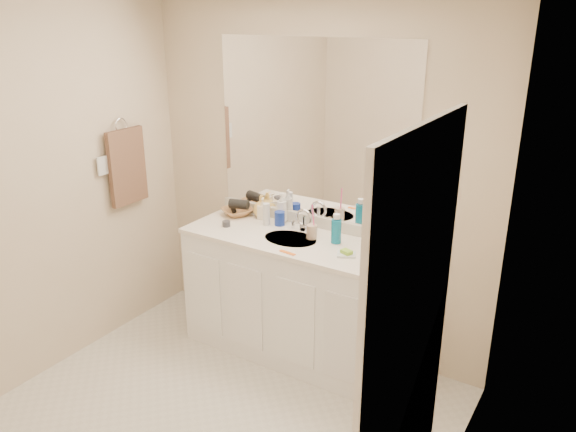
# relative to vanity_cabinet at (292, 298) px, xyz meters

# --- Properties ---
(wall_back) EXTENTS (2.60, 0.02, 2.40)m
(wall_back) POSITION_rel_vanity_cabinet_xyz_m (0.00, 0.28, 0.77)
(wall_back) COLOR beige
(wall_back) RESTS_ON floor
(wall_left) EXTENTS (0.02, 2.60, 2.40)m
(wall_left) POSITION_rel_vanity_cabinet_xyz_m (-1.30, -1.02, 0.77)
(wall_left) COLOR beige
(wall_left) RESTS_ON floor
(wall_right) EXTENTS (0.02, 2.60, 2.40)m
(wall_right) POSITION_rel_vanity_cabinet_xyz_m (1.30, -1.02, 0.77)
(wall_right) COLOR beige
(wall_right) RESTS_ON floor
(vanity_cabinet) EXTENTS (1.50, 0.55, 0.85)m
(vanity_cabinet) POSITION_rel_vanity_cabinet_xyz_m (0.00, 0.00, 0.00)
(vanity_cabinet) COLOR white
(vanity_cabinet) RESTS_ON floor
(countertop) EXTENTS (1.52, 0.57, 0.03)m
(countertop) POSITION_rel_vanity_cabinet_xyz_m (0.00, 0.00, 0.44)
(countertop) COLOR white
(countertop) RESTS_ON vanity_cabinet
(backsplash) EXTENTS (1.52, 0.03, 0.08)m
(backsplash) POSITION_rel_vanity_cabinet_xyz_m (0.00, 0.26, 0.50)
(backsplash) COLOR beige
(backsplash) RESTS_ON countertop
(sink_basin) EXTENTS (0.37, 0.37, 0.02)m
(sink_basin) POSITION_rel_vanity_cabinet_xyz_m (0.00, -0.02, 0.44)
(sink_basin) COLOR #BDB8A5
(sink_basin) RESTS_ON countertop
(faucet) EXTENTS (0.02, 0.02, 0.11)m
(faucet) POSITION_rel_vanity_cabinet_xyz_m (0.00, 0.16, 0.51)
(faucet) COLOR silver
(faucet) RESTS_ON countertop
(mirror) EXTENTS (1.48, 0.01, 1.20)m
(mirror) POSITION_rel_vanity_cabinet_xyz_m (0.00, 0.27, 1.14)
(mirror) COLOR white
(mirror) RESTS_ON wall_back
(blue_mug) EXTENTS (0.09, 0.09, 0.10)m
(blue_mug) POSITION_rel_vanity_cabinet_xyz_m (-0.20, 0.15, 0.50)
(blue_mug) COLOR #1733A4
(blue_mug) RESTS_ON countertop
(tan_cup) EXTENTS (0.07, 0.07, 0.09)m
(tan_cup) POSITION_rel_vanity_cabinet_xyz_m (0.12, 0.06, 0.50)
(tan_cup) COLOR #CCAB90
(tan_cup) RESTS_ON countertop
(toothbrush) EXTENTS (0.02, 0.04, 0.18)m
(toothbrush) POSITION_rel_vanity_cabinet_xyz_m (0.13, 0.06, 0.60)
(toothbrush) COLOR #FC4291
(toothbrush) RESTS_ON tan_cup
(mouthwash_bottle) EXTENTS (0.09, 0.09, 0.16)m
(mouthwash_bottle) POSITION_rel_vanity_cabinet_xyz_m (0.29, 0.08, 0.53)
(mouthwash_bottle) COLOR #0C7099
(mouthwash_bottle) RESTS_ON countertop
(clear_pump_bottle) EXTENTS (0.08, 0.08, 0.17)m
(clear_pump_bottle) POSITION_rel_vanity_cabinet_xyz_m (0.63, 0.13, 0.54)
(clear_pump_bottle) COLOR silver
(clear_pump_bottle) RESTS_ON countertop
(soap_dish) EXTENTS (0.14, 0.13, 0.01)m
(soap_dish) POSITION_rel_vanity_cabinet_xyz_m (0.44, -0.07, 0.46)
(soap_dish) COLOR silver
(soap_dish) RESTS_ON countertop
(green_soap) EXTENTS (0.08, 0.07, 0.02)m
(green_soap) POSITION_rel_vanity_cabinet_xyz_m (0.44, -0.07, 0.48)
(green_soap) COLOR #8AC530
(green_soap) RESTS_ON soap_dish
(orange_comb) EXTENTS (0.12, 0.04, 0.00)m
(orange_comb) POSITION_rel_vanity_cabinet_xyz_m (0.11, -0.23, 0.46)
(orange_comb) COLOR orange
(orange_comb) RESTS_ON countertop
(dark_jar) EXTENTS (0.07, 0.07, 0.04)m
(dark_jar) POSITION_rel_vanity_cabinet_xyz_m (-0.50, -0.07, 0.47)
(dark_jar) COLOR #38373F
(dark_jar) RESTS_ON countertop
(extra_white_bottle) EXTENTS (0.05, 0.05, 0.16)m
(extra_white_bottle) POSITION_rel_vanity_cabinet_xyz_m (-0.28, 0.11, 0.53)
(extra_white_bottle) COLOR silver
(extra_white_bottle) RESTS_ON countertop
(soap_bottle_white) EXTENTS (0.11, 0.11, 0.21)m
(soap_bottle_white) POSITION_rel_vanity_cabinet_xyz_m (-0.22, 0.22, 0.56)
(soap_bottle_white) COLOR white
(soap_bottle_white) RESTS_ON countertop
(soap_bottle_cream) EXTENTS (0.09, 0.10, 0.16)m
(soap_bottle_cream) POSITION_rel_vanity_cabinet_xyz_m (-0.37, 0.20, 0.53)
(soap_bottle_cream) COLOR #FEEFCF
(soap_bottle_cream) RESTS_ON countertop
(soap_bottle_yellow) EXTENTS (0.15, 0.15, 0.17)m
(soap_bottle_yellow) POSITION_rel_vanity_cabinet_xyz_m (-0.40, 0.23, 0.54)
(soap_bottle_yellow) COLOR #F7C960
(soap_bottle_yellow) RESTS_ON countertop
(wicker_basket) EXTENTS (0.29, 0.29, 0.05)m
(wicker_basket) POSITION_rel_vanity_cabinet_xyz_m (-0.58, 0.16, 0.48)
(wicker_basket) COLOR #A87243
(wicker_basket) RESTS_ON countertop
(hair_dryer) EXTENTS (0.16, 0.11, 0.07)m
(hair_dryer) POSITION_rel_vanity_cabinet_xyz_m (-0.56, 0.16, 0.54)
(hair_dryer) COLOR black
(hair_dryer) RESTS_ON wicker_basket
(towel_ring) EXTENTS (0.01, 0.11, 0.11)m
(towel_ring) POSITION_rel_vanity_cabinet_xyz_m (-1.27, -0.25, 1.12)
(towel_ring) COLOR silver
(towel_ring) RESTS_ON wall_left
(hand_towel) EXTENTS (0.04, 0.32, 0.55)m
(hand_towel) POSITION_rel_vanity_cabinet_xyz_m (-1.25, -0.25, 0.82)
(hand_towel) COLOR #483226
(hand_towel) RESTS_ON towel_ring
(switch_plate) EXTENTS (0.01, 0.08, 0.13)m
(switch_plate) POSITION_rel_vanity_cabinet_xyz_m (-1.27, -0.45, 0.88)
(switch_plate) COLOR silver
(switch_plate) RESTS_ON wall_left
(door) EXTENTS (0.02, 0.82, 2.00)m
(door) POSITION_rel_vanity_cabinet_xyz_m (1.29, -1.32, 0.57)
(door) COLOR white
(door) RESTS_ON floor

